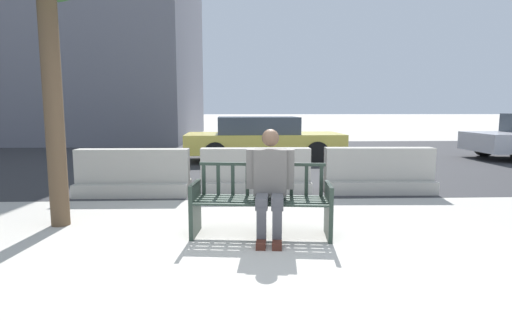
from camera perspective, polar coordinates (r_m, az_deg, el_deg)
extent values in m
plane|color=#B7B2A8|center=(4.32, -2.31, -13.81)|extent=(200.00, 200.00, 0.00)
cube|color=#333335|center=(12.83, -2.39, 0.41)|extent=(120.00, 12.00, 0.01)
cube|color=#28382D|center=(5.03, -8.70, -6.89)|extent=(0.10, 0.52, 0.66)
cube|color=#28382D|center=(4.96, 10.32, -7.14)|extent=(0.10, 0.52, 0.66)
cube|color=#28382D|center=(4.95, 0.74, -8.30)|extent=(0.07, 0.33, 0.45)
cube|color=#28382D|center=(4.67, 0.61, -6.42)|extent=(1.60, 0.23, 0.02)
cube|color=#28382D|center=(4.79, 0.68, -6.09)|extent=(1.60, 0.23, 0.02)
cube|color=#28382D|center=(4.90, 0.74, -5.77)|extent=(1.60, 0.23, 0.02)
cube|color=#28382D|center=(5.01, 0.80, -5.47)|extent=(1.60, 0.23, 0.02)
cube|color=#28382D|center=(5.12, 0.86, -5.19)|extent=(1.60, 0.23, 0.02)
cube|color=#28382D|center=(5.06, 0.88, -0.60)|extent=(1.60, 0.20, 0.04)
cube|color=#28382D|center=(5.18, -7.46, -2.83)|extent=(0.05, 0.03, 0.38)
cube|color=#28382D|center=(5.15, -5.41, -2.87)|extent=(0.05, 0.03, 0.38)
cube|color=#28382D|center=(5.12, -3.33, -2.90)|extent=(0.05, 0.03, 0.38)
cube|color=#28382D|center=(5.10, -1.24, -2.92)|extent=(0.05, 0.03, 0.38)
cube|color=#28382D|center=(5.09, 0.87, -2.94)|extent=(0.05, 0.03, 0.38)
cube|color=#28382D|center=(5.09, 2.98, -2.96)|extent=(0.05, 0.03, 0.38)
cube|color=#28382D|center=(5.09, 5.10, -2.98)|extent=(0.05, 0.03, 0.38)
cube|color=#28382D|center=(5.10, 7.21, -2.99)|extent=(0.05, 0.03, 0.38)
cube|color=#28382D|center=(5.11, 9.31, -3.00)|extent=(0.05, 0.03, 0.38)
cube|color=#28382D|center=(4.94, -8.82, -3.41)|extent=(0.10, 0.46, 0.03)
cube|color=#28382D|center=(4.87, 10.44, -3.61)|extent=(0.10, 0.46, 0.03)
cube|color=#66605B|center=(4.90, 2.06, -1.70)|extent=(0.42, 0.28, 0.56)
sphere|color=brown|center=(4.83, 2.08, 3.19)|extent=(0.21, 0.21, 0.21)
cube|color=#4C4C51|center=(4.74, 0.89, -5.81)|extent=(0.18, 0.45, 0.14)
cube|color=#4C4C51|center=(4.74, 3.07, -5.83)|extent=(0.18, 0.45, 0.14)
cube|color=#4C4C51|center=(4.65, 0.79, -9.36)|extent=(0.12, 0.12, 0.45)
cube|color=#4C4C51|center=(4.64, 3.04, -9.38)|extent=(0.12, 0.12, 0.45)
cube|color=#4C2319|center=(4.63, 0.74, -11.84)|extent=(0.14, 0.27, 0.08)
cube|color=#4C2319|center=(4.62, 3.01, -11.86)|extent=(0.14, 0.27, 0.08)
cube|color=#66605B|center=(4.87, -0.83, -1.27)|extent=(0.10, 0.13, 0.48)
cube|color=#66605B|center=(4.86, 4.94, -1.31)|extent=(0.10, 0.13, 0.48)
cube|color=#ADA89E|center=(7.40, -0.06, -3.84)|extent=(2.01, 0.70, 0.24)
cube|color=#ADA89E|center=(7.33, -0.06, -0.62)|extent=(2.00, 0.32, 0.60)
cube|color=#ADA89E|center=(7.59, -17.03, -3.90)|extent=(2.01, 0.71, 0.24)
cube|color=#ADA89E|center=(7.52, -17.16, -0.76)|extent=(2.00, 0.33, 0.60)
cube|color=#ADA89E|center=(7.84, 17.01, -3.54)|extent=(2.02, 0.75, 0.24)
cube|color=#ADA89E|center=(7.77, 17.13, -0.50)|extent=(2.01, 0.37, 0.60)
cylinder|color=brown|center=(5.86, -27.00, 7.40)|extent=(0.24, 0.24, 3.29)
cube|color=#DBC64C|center=(11.95, 1.13, 2.49)|extent=(4.66, 1.96, 0.56)
cube|color=#38424C|center=(11.90, 0.25, 5.01)|extent=(2.38, 1.68, 0.49)
cylinder|color=black|center=(13.03, 7.05, 1.87)|extent=(0.65, 0.24, 0.64)
cylinder|color=black|center=(11.34, 8.73, 1.02)|extent=(0.65, 0.24, 0.64)
cylinder|color=black|center=(12.79, -5.62, 1.79)|extent=(0.65, 0.24, 0.64)
cylinder|color=black|center=(11.07, -5.85, 0.91)|extent=(0.65, 0.24, 0.64)
cylinder|color=black|center=(15.11, 29.84, 1.70)|extent=(0.64, 0.23, 0.64)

